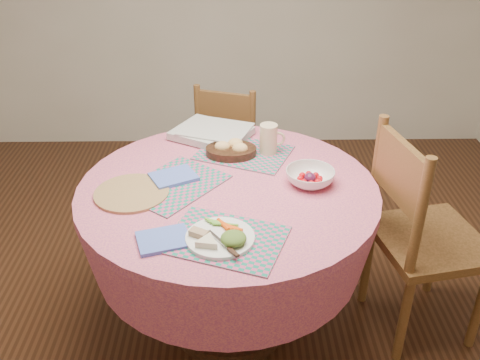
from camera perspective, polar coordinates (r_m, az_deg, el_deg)
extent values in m
plane|color=#331C0F|center=(2.66, -1.12, -14.76)|extent=(4.00, 4.00, 0.00)
cylinder|color=#E26976|center=(2.20, -1.30, -1.14)|extent=(1.24, 1.24, 0.04)
cone|color=#E26976|center=(2.30, -1.25, -4.77)|extent=(1.24, 1.24, 0.30)
cylinder|color=black|center=(2.51, -1.17, -11.18)|extent=(0.14, 0.14, 0.44)
cylinder|color=black|center=(2.63, -1.12, -14.30)|extent=(0.56, 0.56, 0.06)
cube|color=brown|center=(2.49, 19.58, -6.09)|extent=(0.52, 0.54, 0.04)
cylinder|color=brown|center=(2.60, 24.22, -12.05)|extent=(0.05, 0.05, 0.47)
cylinder|color=brown|center=(2.84, 20.05, -7.26)|extent=(0.05, 0.05, 0.47)
cylinder|color=brown|center=(2.43, 17.09, -13.81)|extent=(0.05, 0.05, 0.47)
cylinder|color=brown|center=(2.68, 13.41, -8.49)|extent=(0.05, 0.05, 0.47)
cylinder|color=brown|center=(2.12, 18.58, -4.03)|extent=(0.05, 0.05, 0.53)
cylinder|color=brown|center=(2.40, 14.33, 0.85)|extent=(0.05, 0.05, 0.53)
cube|color=brown|center=(2.21, 16.70, 0.90)|extent=(0.10, 0.38, 0.25)
cube|color=brown|center=(3.28, -0.62, 3.39)|extent=(0.49, 0.48, 0.04)
cylinder|color=brown|center=(3.46, 2.71, 1.12)|extent=(0.05, 0.05, 0.40)
cylinder|color=brown|center=(3.54, -2.34, 1.86)|extent=(0.05, 0.05, 0.40)
cylinder|color=brown|center=(3.21, 1.32, -1.39)|extent=(0.05, 0.05, 0.40)
cylinder|color=brown|center=(3.30, -4.09, -0.53)|extent=(0.05, 0.05, 0.40)
cylinder|color=brown|center=(2.99, 1.32, 5.43)|extent=(0.05, 0.05, 0.45)
cylinder|color=brown|center=(3.09, -4.49, 6.15)|extent=(0.05, 0.05, 0.45)
cube|color=brown|center=(3.00, -1.65, 7.37)|extent=(0.32, 0.13, 0.22)
cube|color=#157B63|center=(1.88, -1.54, -6.34)|extent=(0.48, 0.42, 0.01)
cube|color=#157B63|center=(2.22, -7.00, -0.48)|extent=(0.48, 0.50, 0.01)
cube|color=#157B63|center=(2.46, 0.41, 2.93)|extent=(0.49, 0.43, 0.01)
cylinder|color=olive|center=(2.18, -11.49, -1.36)|extent=(0.30, 0.30, 0.01)
cube|color=#4F69CB|center=(1.89, -8.15, -6.33)|extent=(0.21, 0.19, 0.01)
cube|color=#4F69CB|center=(2.25, -7.10, 0.35)|extent=(0.22, 0.21, 0.01)
cylinder|color=white|center=(1.88, -2.14, -6.17)|extent=(0.24, 0.24, 0.01)
ellipsoid|color=#2F591E|center=(1.85, -0.29, -5.71)|extent=(0.12, 0.12, 0.04)
cylinder|color=beige|center=(1.81, -2.50, -6.90)|extent=(0.10, 0.10, 0.02)
cube|color=#916E54|center=(1.84, -4.20, -6.37)|extent=(0.07, 0.06, 0.02)
cube|color=silver|center=(1.84, -1.53, -6.44)|extent=(0.10, 0.13, 0.00)
cylinder|color=black|center=(2.43, -0.96, 3.10)|extent=(0.23, 0.23, 0.03)
ellipsoid|color=#F4BE7D|center=(2.41, -1.92, 3.85)|extent=(0.07, 0.06, 0.05)
ellipsoid|color=#F4BE7D|center=(2.44, -0.49, 4.17)|extent=(0.07, 0.06, 0.05)
ellipsoid|color=#F4BE7D|center=(2.39, 0.00, 3.66)|extent=(0.07, 0.06, 0.05)
cylinder|color=beige|center=(2.43, 3.05, 4.42)|extent=(0.08, 0.08, 0.14)
torus|color=beige|center=(2.43, 4.06, 4.42)|extent=(0.07, 0.01, 0.07)
imported|color=white|center=(2.22, 7.48, 0.31)|extent=(0.26, 0.26, 0.06)
sphere|color=red|center=(2.23, 8.48, 0.13)|extent=(0.03, 0.03, 0.03)
sphere|color=red|center=(2.25, 8.09, 0.49)|extent=(0.03, 0.03, 0.03)
sphere|color=red|center=(2.26, 7.33, 0.63)|extent=(0.03, 0.03, 0.03)
sphere|color=red|center=(2.24, 6.66, 0.48)|extent=(0.03, 0.03, 0.03)
sphere|color=red|center=(2.22, 6.44, 0.12)|extent=(0.03, 0.03, 0.03)
sphere|color=red|center=(2.19, 6.83, -0.25)|extent=(0.03, 0.03, 0.03)
sphere|color=red|center=(2.19, 7.60, -0.40)|extent=(0.03, 0.03, 0.03)
sphere|color=red|center=(2.20, 8.29, -0.24)|extent=(0.03, 0.03, 0.03)
sphere|color=#471435|center=(2.22, 7.47, 0.19)|extent=(0.05, 0.05, 0.05)
cube|color=silver|center=(2.60, -3.07, 5.02)|extent=(0.43, 0.40, 0.03)
cube|color=silver|center=(2.59, -2.64, 5.45)|extent=(0.39, 0.35, 0.01)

